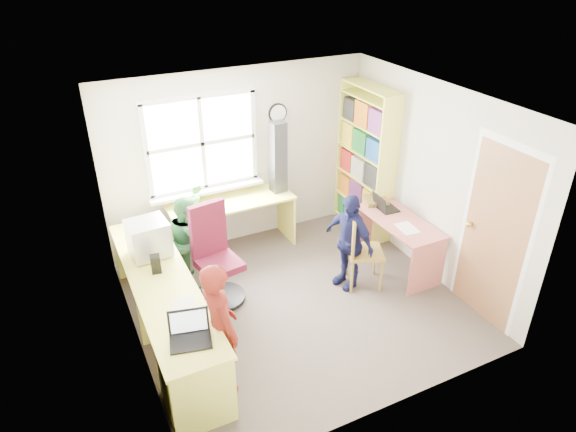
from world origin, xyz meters
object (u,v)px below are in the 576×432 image
(crt_monitor, at_px, (149,238))
(person_navy, at_px, (349,241))
(bookshelf, at_px, (365,164))
(person_green, at_px, (189,240))
(laptop_left, at_px, (190,333))
(person_red, at_px, (220,328))
(potted_plant, at_px, (195,196))
(right_desk, at_px, (399,233))
(l_desk, at_px, (194,320))
(cd_tower, at_px, (278,157))
(wooden_chair, at_px, (360,248))
(laptop_right, at_px, (384,206))
(swivel_chair, at_px, (216,260))

(crt_monitor, bearing_deg, person_navy, -17.78)
(bookshelf, bearing_deg, person_green, -176.13)
(laptop_left, bearing_deg, person_red, 26.59)
(laptop_left, relative_size, person_red, 0.30)
(bookshelf, bearing_deg, potted_plant, 173.17)
(right_desk, xyz_separation_m, person_green, (-2.46, 0.89, 0.08))
(l_desk, xyz_separation_m, person_green, (0.35, 1.29, 0.12))
(potted_plant, bearing_deg, person_green, -118.94)
(cd_tower, xyz_separation_m, person_green, (-1.40, -0.43, -0.66))
(bookshelf, distance_m, person_red, 3.47)
(crt_monitor, relative_size, person_red, 0.32)
(laptop_left, height_order, person_green, person_green)
(person_red, bearing_deg, right_desk, -79.24)
(crt_monitor, bearing_deg, wooden_chair, -18.20)
(cd_tower, height_order, person_green, cd_tower)
(bookshelf, bearing_deg, l_desk, -153.57)
(bookshelf, height_order, laptop_left, bookshelf)
(cd_tower, bearing_deg, crt_monitor, -160.99)
(potted_plant, distance_m, person_green, 0.62)
(person_green, bearing_deg, person_navy, -110.54)
(bookshelf, height_order, person_navy, bookshelf)
(crt_monitor, height_order, cd_tower, cd_tower)
(right_desk, bearing_deg, crt_monitor, 170.46)
(bookshelf, distance_m, person_navy, 1.49)
(l_desk, bearing_deg, cd_tower, 44.63)
(crt_monitor, relative_size, laptop_right, 1.35)
(l_desk, xyz_separation_m, wooden_chair, (2.16, 0.32, 0.06))
(right_desk, xyz_separation_m, potted_plant, (-2.20, 1.34, 0.41))
(bookshelf, distance_m, swivel_chair, 2.56)
(swivel_chair, relative_size, person_green, 1.03)
(laptop_left, bearing_deg, person_navy, 35.93)
(laptop_right, bearing_deg, potted_plant, 68.65)
(l_desk, bearing_deg, laptop_right, 14.89)
(laptop_right, xyz_separation_m, cd_tower, (-1.04, 0.98, 0.49))
(l_desk, bearing_deg, person_green, 75.03)
(person_red, relative_size, person_navy, 1.13)
(person_red, bearing_deg, cd_tower, -44.08)
(wooden_chair, relative_size, person_red, 0.69)
(laptop_right, distance_m, person_navy, 0.85)
(wooden_chair, xyz_separation_m, person_navy, (-0.13, 0.05, 0.10))
(l_desk, xyz_separation_m, laptop_right, (2.78, 0.74, 0.28))
(swivel_chair, bearing_deg, bookshelf, 4.94)
(person_red, bearing_deg, person_navy, -73.53)
(l_desk, height_order, person_green, person_green)
(person_green, xyz_separation_m, person_navy, (1.68, -0.93, 0.04))
(right_desk, relative_size, laptop_left, 2.93)
(person_red, distance_m, person_navy, 2.10)
(bookshelf, relative_size, swivel_chair, 1.76)
(crt_monitor, xyz_separation_m, laptop_left, (0.00, -1.46, -0.15))
(right_desk, distance_m, wooden_chair, 0.65)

